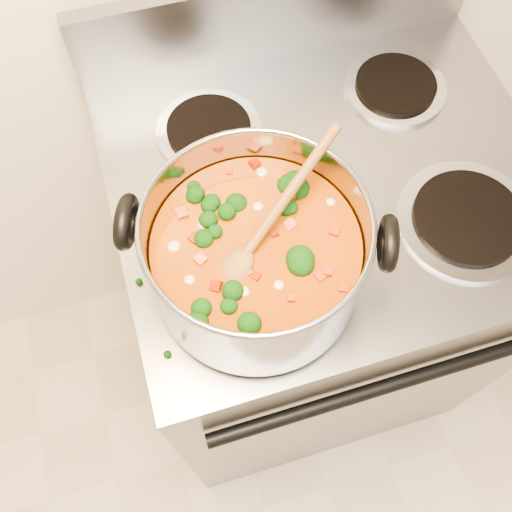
# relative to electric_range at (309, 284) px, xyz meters

# --- Properties ---
(electric_range) EXTENTS (0.74, 0.67, 1.08)m
(electric_range) POSITION_rel_electric_range_xyz_m (0.00, 0.00, 0.00)
(electric_range) COLOR gray
(electric_range) RESTS_ON ground
(stockpot) EXTENTS (0.36, 0.30, 0.18)m
(stockpot) POSITION_rel_electric_range_xyz_m (-0.18, -0.15, 0.54)
(stockpot) COLOR #95959C
(stockpot) RESTS_ON electric_range
(wooden_spoon) EXTENTS (0.22, 0.17, 0.10)m
(wooden_spoon) POSITION_rel_electric_range_xyz_m (-0.17, -0.15, 0.59)
(wooden_spoon) COLOR brown
(wooden_spoon) RESTS_ON stockpot
(cooktop_crumbs) EXTENTS (0.37, 0.27, 0.01)m
(cooktop_crumbs) POSITION_rel_electric_range_xyz_m (-0.12, -0.18, 0.46)
(cooktop_crumbs) COLOR black
(cooktop_crumbs) RESTS_ON electric_range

